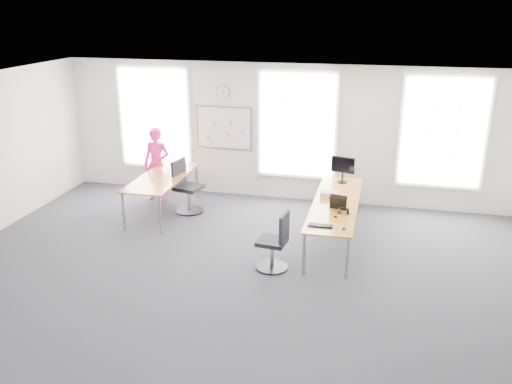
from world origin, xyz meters
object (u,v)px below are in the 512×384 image
(desk_left, at_px, (162,180))
(chair_right, at_px, (276,244))
(chair_left, at_px, (186,189))
(keyboard, at_px, (320,226))
(monitor, at_px, (343,167))
(desk_right, at_px, (336,205))
(headphones, at_px, (343,211))
(person, at_px, (157,164))

(desk_left, relative_size, chair_right, 2.19)
(chair_left, distance_m, keyboard, 3.62)
(chair_right, distance_m, chair_left, 3.18)
(chair_right, distance_m, monitor, 2.78)
(desk_right, xyz_separation_m, keyboard, (-0.13, -1.19, 0.06))
(desk_left, bearing_deg, headphones, -15.77)
(person, bearing_deg, desk_right, -14.38)
(chair_left, bearing_deg, desk_left, 126.45)
(chair_right, xyz_separation_m, chair_left, (-2.36, 2.14, 0.05))
(desk_right, bearing_deg, keyboard, -96.45)
(chair_right, bearing_deg, monitor, 168.11)
(person, bearing_deg, keyboard, -29.01)
(person, bearing_deg, monitor, 1.51)
(person, relative_size, monitor, 3.01)
(monitor, bearing_deg, keyboard, -79.41)
(keyboard, distance_m, monitor, 2.38)
(keyboard, distance_m, headphones, 0.71)
(desk_right, xyz_separation_m, monitor, (0.01, 1.17, 0.37))
(desk_left, distance_m, headphones, 3.96)
(person, distance_m, keyboard, 4.64)
(chair_left, distance_m, headphones, 3.62)
(person, height_order, keyboard, person)
(desk_right, bearing_deg, desk_left, 171.77)
(monitor, bearing_deg, desk_left, -155.86)
(desk_right, distance_m, headphones, 0.59)
(chair_right, bearing_deg, keyboard, 113.92)
(desk_right, relative_size, desk_left, 1.39)
(desk_left, relative_size, keyboard, 5.35)
(desk_right, height_order, headphones, headphones)
(desk_right, bearing_deg, chair_right, -120.64)
(desk_right, distance_m, keyboard, 1.19)
(keyboard, bearing_deg, chair_right, -163.25)
(chair_left, distance_m, person, 1.08)
(headphones, bearing_deg, desk_right, 109.82)
(desk_left, height_order, person, person)
(desk_left, distance_m, keyboard, 3.89)
(monitor, bearing_deg, desk_right, -76.48)
(monitor, bearing_deg, chair_left, -158.06)
(keyboard, height_order, monitor, monitor)
(chair_left, relative_size, person, 0.68)
(desk_left, bearing_deg, person, 120.06)
(desk_left, distance_m, person, 0.87)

